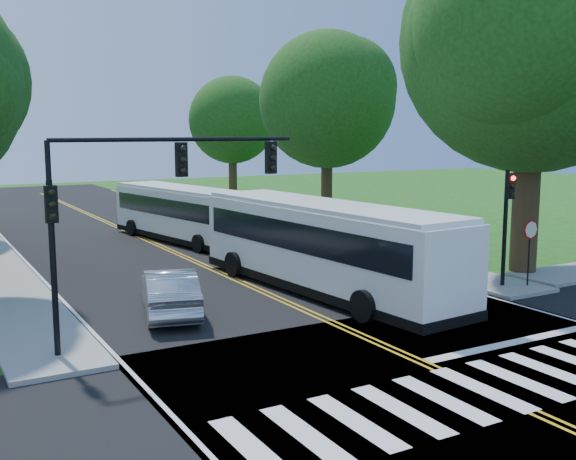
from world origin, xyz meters
TOP-DOWN VIEW (x-y plane):
  - ground at (0.00, 0.00)m, footprint 140.00×140.00m
  - road at (0.00, 18.00)m, footprint 14.00×96.00m
  - cross_road at (0.00, 0.00)m, footprint 60.00×12.00m
  - center_line at (0.00, 22.00)m, footprint 0.36×70.00m
  - edge_line_w at (-6.80, 22.00)m, footprint 0.12×70.00m
  - edge_line_e at (6.80, 22.00)m, footprint 0.12×70.00m
  - crosswalk at (0.00, -0.50)m, footprint 12.60×3.00m
  - stop_bar at (3.50, 1.60)m, footprint 6.60×0.40m
  - sidewalk_ne at (8.30, 25.00)m, footprint 2.60×40.00m
  - tree_ne_big at (11.00, 8.00)m, footprint 10.80×10.80m
  - tree_east_mid at (11.50, 24.00)m, footprint 8.40×8.40m
  - tree_east_far at (12.50, 40.00)m, footprint 7.20×7.20m
  - signal_nw at (-5.86, 6.43)m, footprint 7.15×0.46m
  - signal_ne at (8.20, 6.44)m, footprint 0.30×0.46m
  - stop_sign at (9.00, 5.98)m, footprint 0.76×0.08m
  - bus_lead at (1.96, 9.43)m, footprint 3.95×13.13m
  - bus_follow at (1.65, 23.00)m, footprint 4.42×11.69m
  - hatchback at (-4.12, 9.24)m, footprint 2.75×4.91m
  - suv at (5.12, 11.90)m, footprint 2.92×5.19m
  - dark_sedan at (5.24, 13.35)m, footprint 2.10×4.45m

SIDE VIEW (x-z plane):
  - ground at x=0.00m, z-range 0.00..0.00m
  - road at x=0.00m, z-range 0.00..0.01m
  - cross_road at x=0.00m, z-range 0.00..0.01m
  - center_line at x=0.00m, z-range 0.01..0.02m
  - edge_line_w at x=-6.80m, z-range 0.01..0.02m
  - edge_line_e at x=6.80m, z-range 0.01..0.02m
  - crosswalk at x=0.00m, z-range 0.01..0.02m
  - stop_bar at x=3.50m, z-range 0.01..0.02m
  - sidewalk_ne at x=8.30m, z-range 0.00..0.15m
  - dark_sedan at x=5.24m, z-range 0.01..1.27m
  - suv at x=5.12m, z-range 0.01..1.38m
  - hatchback at x=-4.12m, z-range 0.01..1.54m
  - bus_follow at x=1.65m, z-range 0.09..3.05m
  - bus_lead at x=1.96m, z-range 0.10..3.45m
  - stop_sign at x=9.00m, z-range 0.77..3.30m
  - signal_ne at x=8.20m, z-range 0.76..5.16m
  - signal_nw at x=-5.86m, z-range 1.55..7.21m
  - tree_east_far at x=12.50m, z-range 1.69..12.03m
  - tree_east_mid at x=11.50m, z-range 1.89..13.82m
  - tree_ne_big at x=11.00m, z-range 2.17..17.08m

